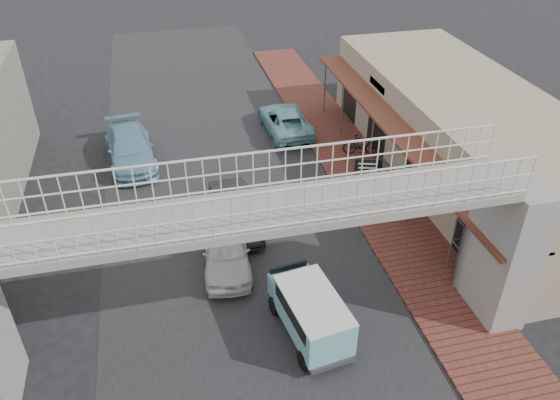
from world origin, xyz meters
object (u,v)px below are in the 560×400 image
angkot_van (310,310)px  dark_sedan (235,211)px  motorcycle_near (383,180)px  street_clock (469,216)px  angkot_curb (285,120)px  angkot_far (130,148)px  white_hatchback (226,248)px  motorcycle_far (361,145)px  arrow_sign (385,170)px

angkot_van → dark_sedan: bearing=93.7°
dark_sedan → motorcycle_near: (6.77, 1.03, -0.15)m
street_clock → angkot_curb: bearing=105.3°
angkot_far → angkot_curb: bearing=4.4°
white_hatchback → angkot_curb: (4.70, 9.97, -0.06)m
angkot_curb → angkot_far: angkot_far is taller
white_hatchback → street_clock: street_clock is taller
motorcycle_far → motorcycle_near: bearing=-168.2°
angkot_far → arrow_sign: size_ratio=1.87×
angkot_curb → motorcycle_far: angkot_curb is taller
motorcycle_far → white_hatchback: bearing=145.0°
white_hatchback → street_clock: size_ratio=1.45×
angkot_curb → arrow_sign: arrow_sign is taller
angkot_far → motorcycle_near: bearing=-31.9°
angkot_curb → street_clock: street_clock is taller
angkot_van → motorcycle_near: angkot_van is taller
dark_sedan → angkot_curb: 8.69m
street_clock → white_hatchback: bearing=163.7°
street_clock → angkot_far: bearing=136.3°
motorcycle_near → angkot_curb: bearing=19.1°
motorcycle_near → street_clock: (0.51, -5.68, 1.93)m
motorcycle_near → motorcycle_far: 3.23m
white_hatchback → motorcycle_far: white_hatchback is taller
motorcycle_near → white_hatchback: bearing=110.1°
angkot_van → arrow_sign: arrow_sign is taller
street_clock → motorcycle_near: bearing=95.6°
motorcycle_far → angkot_curb: bearing=54.9°
white_hatchback → angkot_van: angkot_van is taller
angkot_far → motorcycle_near: (10.77, -5.24, -0.20)m
dark_sedan → motorcycle_near: 6.85m
motorcycle_near → street_clock: bearing=-178.3°
angkot_van → arrow_sign: (4.57, 5.40, 1.23)m
angkot_van → arrow_sign: bearing=41.8°
dark_sedan → arrow_sign: size_ratio=1.53×
motorcycle_near → arrow_sign: bearing=151.0°
angkot_far → motorcycle_far: angkot_far is taller
motorcycle_near → street_clock: street_clock is taller
dark_sedan → motorcycle_near: size_ratio=2.50×
angkot_far → motorcycle_far: bearing=-16.3°
white_hatchback → motorcycle_near: size_ratio=2.49×
angkot_curb → angkot_van: angkot_van is taller
dark_sedan → street_clock: (7.28, -4.65, 1.78)m
motorcycle_near → motorcycle_far: motorcycle_far is taller
angkot_van → street_clock: street_clock is taller
white_hatchback → arrow_sign: bearing=17.2°
dark_sedan → street_clock: street_clock is taller
white_hatchback → angkot_far: 9.12m
dark_sedan → arrow_sign: bearing=-11.1°
angkot_curb → dark_sedan: bearing=61.6°
dark_sedan → angkot_far: bearing=119.9°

